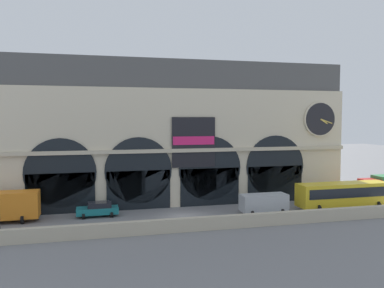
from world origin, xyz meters
name	(u,v)px	position (x,y,z in m)	size (l,w,h in m)	color
ground_plane	(185,217)	(0.00, 0.00, 0.00)	(200.00, 200.00, 0.00)	slate
quay_parapet_wall	(197,224)	(0.00, -5.10, 0.63)	(90.00, 0.70, 1.27)	#B2A891
station_building	(170,134)	(0.03, 7.89, 8.59)	(44.79, 6.19, 17.64)	beige
box_truck_west	(1,206)	(-18.53, 2.53, 1.70)	(7.50, 2.91, 3.12)	gold
car_midwest	(98,209)	(-8.97, 2.71, 0.80)	(4.40, 2.22, 1.55)	#19727A
van_mideast	(264,203)	(8.84, -0.64, 1.25)	(5.20, 2.48, 2.20)	#ADB2B7
bus_east	(343,194)	(18.65, -0.89, 1.78)	(11.00, 3.25, 3.10)	gold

